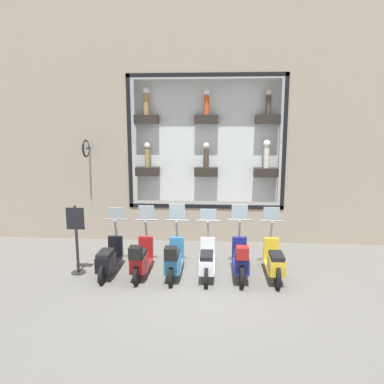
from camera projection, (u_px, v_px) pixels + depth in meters
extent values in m
plane|color=#66635E|center=(200.00, 286.00, 8.77)|extent=(120.00, 120.00, 0.00)
cube|color=gray|center=(206.00, 223.00, 12.20)|extent=(0.40, 4.90, 1.10)
cube|color=black|center=(206.00, 75.00, 11.15)|extent=(0.04, 4.90, 0.12)
cube|color=black|center=(206.00, 206.00, 11.88)|extent=(0.04, 4.90, 0.12)
cube|color=black|center=(285.00, 143.00, 11.36)|extent=(0.04, 0.12, 4.15)
cube|color=black|center=(130.00, 142.00, 11.68)|extent=(0.04, 0.12, 4.15)
cube|color=silver|center=(207.00, 142.00, 12.07)|extent=(0.04, 4.66, 3.91)
cube|color=#28231E|center=(268.00, 119.00, 11.59)|extent=(0.36, 0.75, 0.28)
cylinder|color=#47382D|center=(268.00, 105.00, 11.52)|extent=(0.16, 0.16, 0.58)
sphere|color=beige|center=(269.00, 92.00, 11.44)|extent=(0.21, 0.21, 0.21)
cube|color=#28231E|center=(206.00, 119.00, 11.72)|extent=(0.36, 0.75, 0.28)
cylinder|color=#CC4C23|center=(207.00, 105.00, 11.65)|extent=(0.16, 0.16, 0.59)
sphere|color=white|center=(207.00, 92.00, 11.57)|extent=(0.21, 0.21, 0.21)
cube|color=#28231E|center=(147.00, 119.00, 11.85)|extent=(0.36, 0.75, 0.28)
cylinder|color=#9E7F4C|center=(146.00, 105.00, 11.77)|extent=(0.18, 0.18, 0.64)
sphere|color=white|center=(146.00, 90.00, 11.69)|extent=(0.23, 0.23, 0.23)
cube|color=#28231E|center=(266.00, 172.00, 11.89)|extent=(0.36, 0.75, 0.28)
cylinder|color=silver|center=(266.00, 158.00, 11.81)|extent=(0.18, 0.18, 0.65)
sphere|color=white|center=(267.00, 144.00, 11.73)|extent=(0.23, 0.23, 0.23)
cube|color=#28231E|center=(206.00, 172.00, 12.02)|extent=(0.36, 0.75, 0.28)
cylinder|color=#47382D|center=(206.00, 158.00, 11.95)|extent=(0.16, 0.16, 0.59)
sphere|color=beige|center=(206.00, 146.00, 11.87)|extent=(0.21, 0.21, 0.21)
cube|color=#28231E|center=(148.00, 171.00, 12.15)|extent=(0.36, 0.75, 0.28)
cylinder|color=#9E7F4C|center=(147.00, 158.00, 12.08)|extent=(0.16, 0.16, 0.58)
sphere|color=beige|center=(147.00, 146.00, 12.00)|extent=(0.21, 0.21, 0.21)
cylinder|color=black|center=(88.00, 148.00, 11.64)|extent=(0.35, 0.05, 0.05)
torus|color=black|center=(86.00, 148.00, 11.47)|extent=(0.55, 0.06, 0.55)
cylinder|color=white|center=(86.00, 148.00, 11.47)|extent=(0.45, 0.03, 0.45)
cylinder|color=black|center=(270.00, 258.00, 9.84)|extent=(0.53, 0.09, 0.53)
cylinder|color=black|center=(278.00, 278.00, 8.59)|extent=(0.53, 0.09, 0.53)
cube|color=gold|center=(274.00, 268.00, 9.22)|extent=(1.02, 0.38, 0.06)
cube|color=gold|center=(276.00, 265.00, 8.82)|extent=(0.61, 0.35, 0.36)
cube|color=black|center=(277.00, 256.00, 8.77)|extent=(0.58, 0.31, 0.10)
cube|color=gold|center=(271.00, 248.00, 9.70)|extent=(0.12, 0.37, 0.56)
cylinder|color=gray|center=(271.00, 229.00, 9.68)|extent=(0.20, 0.06, 0.45)
cylinder|color=gray|center=(271.00, 221.00, 9.71)|extent=(0.04, 0.61, 0.04)
cube|color=silver|center=(271.00, 213.00, 9.71)|extent=(0.09, 0.42, 0.36)
cylinder|color=black|center=(239.00, 257.00, 9.89)|extent=(0.56, 0.09, 0.56)
cylinder|color=black|center=(242.00, 276.00, 8.66)|extent=(0.56, 0.09, 0.56)
cube|color=navy|center=(240.00, 266.00, 9.27)|extent=(1.02, 0.39, 0.06)
cube|color=navy|center=(241.00, 264.00, 8.87)|extent=(0.61, 0.35, 0.36)
cube|color=black|center=(241.00, 255.00, 8.83)|extent=(0.58, 0.31, 0.10)
cube|color=navy|center=(239.00, 247.00, 9.75)|extent=(0.12, 0.37, 0.56)
cylinder|color=gray|center=(239.00, 228.00, 9.73)|extent=(0.20, 0.06, 0.45)
cylinder|color=gray|center=(240.00, 220.00, 9.76)|extent=(0.04, 0.61, 0.04)
cube|color=silver|center=(240.00, 212.00, 9.76)|extent=(0.10, 0.42, 0.41)
cube|color=maroon|center=(242.00, 253.00, 8.50)|extent=(0.28, 0.28, 0.28)
cylinder|color=black|center=(208.00, 257.00, 9.98)|extent=(0.48, 0.09, 0.48)
cylinder|color=black|center=(206.00, 277.00, 8.69)|extent=(0.48, 0.09, 0.48)
cube|color=silver|center=(207.00, 267.00, 9.34)|extent=(1.02, 0.39, 0.06)
cube|color=silver|center=(207.00, 265.00, 8.93)|extent=(0.61, 0.35, 0.36)
cube|color=black|center=(207.00, 255.00, 8.89)|extent=(0.58, 0.31, 0.10)
cube|color=silver|center=(208.00, 248.00, 9.81)|extent=(0.12, 0.37, 0.56)
cylinder|color=gray|center=(208.00, 229.00, 9.79)|extent=(0.20, 0.06, 0.45)
cylinder|color=gray|center=(208.00, 220.00, 9.82)|extent=(0.04, 0.61, 0.04)
cube|color=silver|center=(208.00, 214.00, 9.83)|extent=(0.08, 0.42, 0.31)
cylinder|color=black|center=(177.00, 257.00, 10.04)|extent=(0.46, 0.09, 0.46)
cylinder|color=black|center=(171.00, 276.00, 8.74)|extent=(0.46, 0.09, 0.46)
cube|color=teal|center=(174.00, 266.00, 9.39)|extent=(1.02, 0.39, 0.06)
cube|color=teal|center=(173.00, 264.00, 8.99)|extent=(0.61, 0.35, 0.36)
cube|color=black|center=(172.00, 255.00, 8.95)|extent=(0.58, 0.31, 0.10)
cube|color=teal|center=(177.00, 247.00, 9.87)|extent=(0.12, 0.37, 0.56)
cylinder|color=gray|center=(177.00, 229.00, 9.85)|extent=(0.20, 0.06, 0.45)
cylinder|color=gray|center=(177.00, 220.00, 9.88)|extent=(0.04, 0.60, 0.04)
cube|color=silver|center=(177.00, 212.00, 9.88)|extent=(0.11, 0.42, 0.44)
cube|color=black|center=(171.00, 253.00, 8.59)|extent=(0.28, 0.28, 0.28)
cylinder|color=black|center=(147.00, 256.00, 10.10)|extent=(0.46, 0.09, 0.46)
cylinder|color=black|center=(136.00, 276.00, 8.79)|extent=(0.46, 0.09, 0.46)
cube|color=maroon|center=(142.00, 266.00, 9.45)|extent=(1.02, 0.38, 0.06)
cube|color=maroon|center=(139.00, 263.00, 9.05)|extent=(0.61, 0.35, 0.36)
cube|color=black|center=(139.00, 254.00, 9.00)|extent=(0.58, 0.31, 0.10)
cube|color=maroon|center=(146.00, 247.00, 9.93)|extent=(0.12, 0.37, 0.56)
cylinder|color=gray|center=(146.00, 228.00, 9.91)|extent=(0.20, 0.06, 0.45)
cylinder|color=gray|center=(146.00, 220.00, 9.94)|extent=(0.04, 0.60, 0.04)
cube|color=silver|center=(146.00, 212.00, 9.94)|extent=(0.10, 0.42, 0.39)
cube|color=black|center=(135.00, 252.00, 8.64)|extent=(0.28, 0.28, 0.28)
cylinder|color=black|center=(117.00, 255.00, 10.16)|extent=(0.45, 0.09, 0.45)
cylinder|color=black|center=(102.00, 275.00, 8.85)|extent=(0.45, 0.09, 0.45)
cube|color=black|center=(110.00, 265.00, 9.51)|extent=(1.02, 0.38, 0.06)
cube|color=black|center=(106.00, 262.00, 9.10)|extent=(0.61, 0.35, 0.36)
cube|color=black|center=(105.00, 253.00, 9.06)|extent=(0.58, 0.31, 0.10)
cube|color=black|center=(116.00, 246.00, 9.98)|extent=(0.12, 0.37, 0.56)
cylinder|color=gray|center=(116.00, 228.00, 9.96)|extent=(0.20, 0.06, 0.45)
cylinder|color=gray|center=(116.00, 219.00, 9.99)|extent=(0.04, 0.61, 0.04)
cube|color=silver|center=(116.00, 213.00, 10.00)|extent=(0.08, 0.42, 0.32)
cylinder|color=#232326|center=(79.00, 272.00, 9.54)|extent=(0.36, 0.36, 0.02)
cylinder|color=#232326|center=(77.00, 240.00, 9.39)|extent=(0.07, 0.07, 1.76)
cube|color=black|center=(75.00, 219.00, 9.26)|extent=(0.03, 0.45, 0.55)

